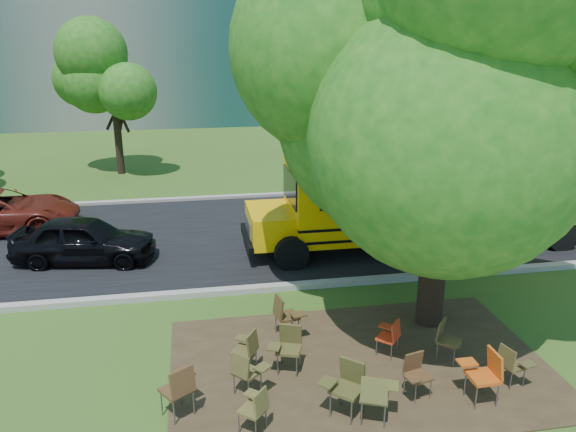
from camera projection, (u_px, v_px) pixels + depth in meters
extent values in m
plane|color=#375219|center=(302.00, 356.00, 10.84)|extent=(160.00, 160.00, 0.00)
cube|color=#382819|center=(359.00, 365.00, 10.54)|extent=(7.00, 4.50, 0.03)
cube|color=black|center=(258.00, 234.00, 17.39)|extent=(80.00, 8.00, 0.04)
cube|color=gray|center=(278.00, 287.00, 13.63)|extent=(80.00, 0.25, 0.14)
cube|color=gray|center=(244.00, 196.00, 21.21)|extent=(80.00, 0.25, 0.14)
cylinder|color=black|center=(118.00, 134.00, 24.46)|extent=(0.32, 0.32, 3.50)
sphere|color=#1A5814|center=(112.00, 76.00, 23.69)|extent=(4.80, 4.80, 4.80)
cylinder|color=black|center=(418.00, 125.00, 24.62)|extent=(0.38, 0.38, 4.20)
sphere|color=#1A5814|center=(423.00, 56.00, 23.70)|extent=(5.60, 5.60, 5.60)
cylinder|color=black|center=(436.00, 232.00, 11.46)|extent=(0.56, 0.56, 4.18)
sphere|color=#1A5814|center=(450.00, 72.00, 10.48)|extent=(7.20, 7.20, 7.20)
cube|color=#F1B107|center=(461.00, 190.00, 16.23)|extent=(10.04, 2.32, 2.23)
cube|color=black|center=(470.00, 181.00, 16.20)|extent=(9.49, 2.35, 0.55)
cube|color=#F1B107|center=(270.00, 224.00, 15.51)|extent=(1.19, 2.01, 0.87)
cube|color=black|center=(459.00, 209.00, 16.41)|extent=(10.06, 2.34, 0.07)
cube|color=black|center=(458.00, 220.00, 16.52)|extent=(10.06, 2.34, 0.07)
cylinder|color=black|center=(292.00, 254.00, 14.65)|extent=(0.91, 0.28, 0.91)
cylinder|color=black|center=(278.00, 226.00, 16.79)|extent=(0.91, 0.28, 0.91)
cylinder|color=black|center=(562.00, 236.00, 15.97)|extent=(0.91, 0.28, 0.91)
cylinder|color=black|center=(517.00, 212.00, 18.11)|extent=(0.91, 0.28, 0.91)
cylinder|color=black|center=(553.00, 210.00, 18.32)|extent=(0.91, 0.28, 0.91)
cube|color=#51361D|center=(177.00, 390.00, 9.01)|extent=(0.62, 0.62, 0.05)
cube|color=#51361D|center=(183.00, 382.00, 8.80)|extent=(0.42, 0.33, 0.44)
cube|color=#51361D|center=(185.00, 372.00, 9.25)|extent=(0.37, 0.39, 0.03)
cylinder|color=slate|center=(162.00, 403.00, 9.10)|extent=(0.03, 0.03, 0.49)
cylinder|color=slate|center=(194.00, 403.00, 9.08)|extent=(0.03, 0.03, 0.49)
cube|color=brown|center=(247.00, 372.00, 9.59)|extent=(0.56, 0.56, 0.05)
cube|color=brown|center=(240.00, 366.00, 9.39)|extent=(0.33, 0.35, 0.39)
cube|color=brown|center=(263.00, 367.00, 9.52)|extent=(0.34, 0.34, 0.03)
cylinder|color=slate|center=(247.00, 375.00, 9.87)|extent=(0.02, 0.02, 0.43)
cylinder|color=slate|center=(248.00, 391.00, 9.43)|extent=(0.02, 0.02, 0.43)
cube|color=brown|center=(252.00, 410.00, 8.67)|extent=(0.52, 0.52, 0.05)
cube|color=brown|center=(261.00, 402.00, 8.53)|extent=(0.29, 0.34, 0.36)
cube|color=brown|center=(253.00, 394.00, 8.87)|extent=(0.32, 0.31, 0.03)
cylinder|color=slate|center=(239.00, 423.00, 8.67)|extent=(0.02, 0.02, 0.41)
cylinder|color=slate|center=(266.00, 418.00, 8.79)|extent=(0.02, 0.02, 0.41)
cube|color=#45421E|center=(347.00, 390.00, 9.01)|extent=(0.64, 0.64, 0.06)
cube|color=#45421E|center=(352.00, 371.00, 9.09)|extent=(0.40, 0.37, 0.44)
cube|color=#45421E|center=(328.00, 382.00, 8.98)|extent=(0.39, 0.39, 0.03)
cylinder|color=slate|center=(351.00, 413.00, 8.84)|extent=(0.03, 0.03, 0.50)
cylinder|color=slate|center=(341.00, 393.00, 9.33)|extent=(0.03, 0.03, 0.50)
cube|color=brown|center=(374.00, 396.00, 8.89)|extent=(0.57, 0.55, 0.05)
cube|color=brown|center=(374.00, 391.00, 8.64)|extent=(0.43, 0.25, 0.42)
cube|color=brown|center=(391.00, 386.00, 8.94)|extent=(0.32, 0.36, 0.03)
cylinder|color=slate|center=(364.00, 400.00, 9.17)|extent=(0.03, 0.03, 0.47)
cylinder|color=slate|center=(384.00, 417.00, 8.76)|extent=(0.03, 0.03, 0.47)
cube|color=#50331C|center=(418.00, 377.00, 9.50)|extent=(0.46, 0.45, 0.05)
cube|color=#50331C|center=(413.00, 361.00, 9.58)|extent=(0.38, 0.18, 0.37)
cube|color=#50331C|center=(413.00, 378.00, 9.26)|extent=(0.26, 0.30, 0.03)
cylinder|color=slate|center=(430.00, 390.00, 9.49)|extent=(0.02, 0.02, 0.41)
cylinder|color=slate|center=(404.00, 384.00, 9.63)|extent=(0.02, 0.02, 0.41)
cube|color=#C15014|center=(483.00, 377.00, 9.33)|extent=(0.45, 0.47, 0.06)
cube|color=#C15014|center=(495.00, 363.00, 9.29)|extent=(0.11, 0.45, 0.45)
cube|color=#C15014|center=(467.00, 362.00, 9.51)|extent=(0.31, 0.25, 0.03)
cylinder|color=slate|center=(476.00, 398.00, 9.20)|extent=(0.03, 0.03, 0.50)
cylinder|color=slate|center=(486.00, 382.00, 9.62)|extent=(0.03, 0.03, 0.50)
cube|color=#4B4020|center=(512.00, 365.00, 9.83)|extent=(0.45, 0.46, 0.05)
cube|color=#4B4020|center=(506.00, 357.00, 9.71)|extent=(0.18, 0.37, 0.36)
cube|color=#4B4020|center=(528.00, 364.00, 9.66)|extent=(0.30, 0.26, 0.03)
cylinder|color=slate|center=(510.00, 369.00, 10.09)|extent=(0.02, 0.02, 0.41)
cylinder|color=slate|center=(511.00, 382.00, 9.70)|extent=(0.02, 0.02, 0.41)
cube|color=#4E4722|center=(244.00, 351.00, 10.21)|extent=(0.54, 0.55, 0.05)
cube|color=#4E4722|center=(252.00, 343.00, 10.08)|extent=(0.28, 0.38, 0.39)
cube|color=#4E4722|center=(243.00, 338.00, 10.43)|extent=(0.34, 0.32, 0.03)
cylinder|color=slate|center=(232.00, 365.00, 10.19)|extent=(0.02, 0.02, 0.44)
cylinder|color=slate|center=(256.00, 359.00, 10.37)|extent=(0.02, 0.02, 0.44)
cube|color=#4B4520|center=(289.00, 350.00, 10.21)|extent=(0.55, 0.53, 0.05)
cube|color=#4B4520|center=(291.00, 334.00, 10.32)|extent=(0.42, 0.23, 0.41)
cube|color=#4B4520|center=(274.00, 347.00, 10.08)|extent=(0.31, 0.35, 0.03)
cylinder|color=slate|center=(297.00, 367.00, 10.09)|extent=(0.02, 0.02, 0.46)
cylinder|color=slate|center=(281.00, 355.00, 10.48)|extent=(0.02, 0.02, 0.46)
cube|color=#4A351A|center=(287.00, 316.00, 11.41)|extent=(0.51, 0.52, 0.05)
cube|color=#4A351A|center=(278.00, 307.00, 11.27)|extent=(0.19, 0.43, 0.42)
cube|color=#4A351A|center=(299.00, 315.00, 11.20)|extent=(0.34, 0.29, 0.03)
cylinder|color=slate|center=(292.00, 321.00, 11.70)|extent=(0.03, 0.03, 0.47)
cylinder|color=slate|center=(282.00, 332.00, 11.26)|extent=(0.03, 0.03, 0.47)
cube|color=red|center=(387.00, 338.00, 10.74)|extent=(0.52, 0.52, 0.04)
cube|color=red|center=(396.00, 331.00, 10.59)|extent=(0.30, 0.32, 0.36)
cube|color=red|center=(386.00, 326.00, 10.94)|extent=(0.32, 0.31, 0.03)
cylinder|color=slate|center=(376.00, 348.00, 10.75)|extent=(0.02, 0.02, 0.40)
cylinder|color=slate|center=(397.00, 345.00, 10.84)|extent=(0.02, 0.02, 0.40)
cube|color=#4E4122|center=(449.00, 341.00, 10.56)|extent=(0.55, 0.55, 0.05)
cube|color=#4E4122|center=(441.00, 329.00, 10.58)|extent=(0.32, 0.34, 0.38)
cube|color=#4E4122|center=(453.00, 343.00, 10.27)|extent=(0.34, 0.33, 0.03)
cylinder|color=slate|center=(459.00, 350.00, 10.67)|extent=(0.02, 0.02, 0.43)
cylinder|color=slate|center=(437.00, 353.00, 10.58)|extent=(0.02, 0.02, 0.43)
imported|color=black|center=(84.00, 240.00, 15.13)|extent=(3.95, 2.09, 1.28)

